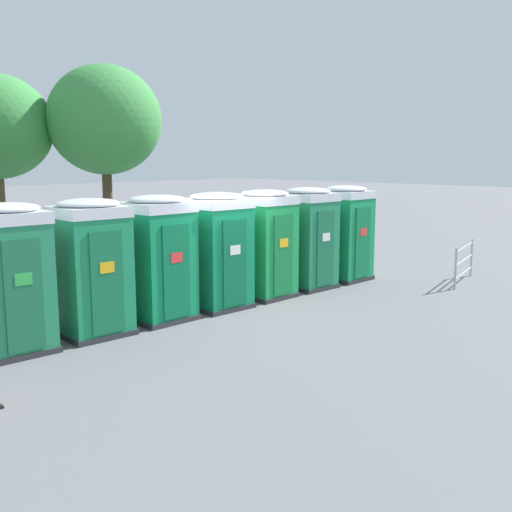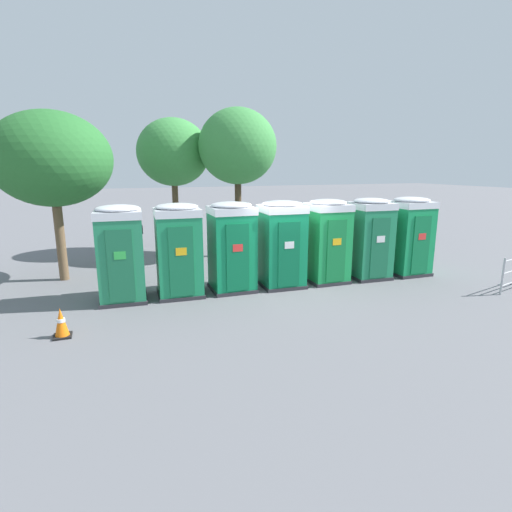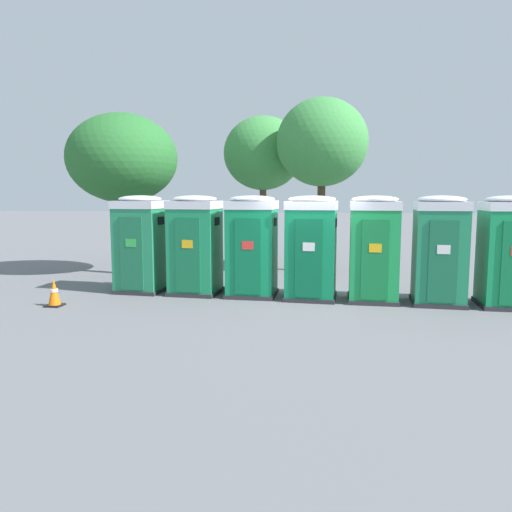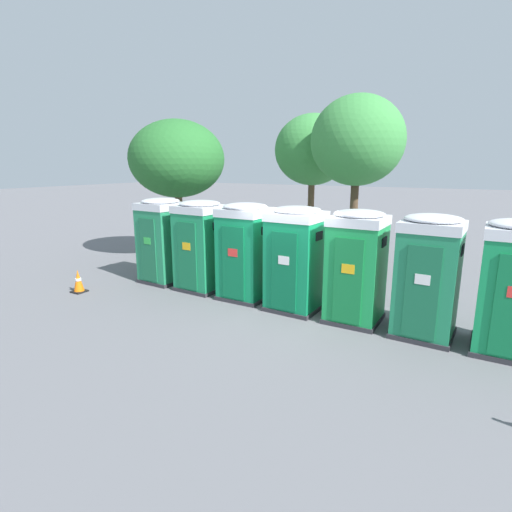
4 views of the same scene
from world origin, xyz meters
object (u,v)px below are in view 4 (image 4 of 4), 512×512
street_tree_0 (313,150)px  street_tree_1 (357,141)px  portapotty_1 (201,245)px  portapotty_2 (245,251)px  portapotty_5 (428,276)px  portapotty_4 (356,266)px  portapotty_3 (295,258)px  street_tree_2 (177,159)px  portapotty_0 (162,240)px  traffic_cone (78,281)px

street_tree_0 → street_tree_1: size_ratio=0.95×
street_tree_1 → portapotty_1: bearing=-126.3°
portapotty_2 → portapotty_5: bearing=-3.4°
street_tree_0 → portapotty_4: bearing=-60.0°
portapotty_3 → portapotty_2: bearing=175.0°
street_tree_2 → street_tree_0: bearing=36.5°
portapotty_5 → portapotty_2: bearing=176.6°
portapotty_0 → street_tree_2: 4.03m
portapotty_2 → portapotty_5: size_ratio=1.00×
portapotty_3 → portapotty_5: (2.98, -0.13, 0.00)m
portapotty_2 → street_tree_2: size_ratio=0.50×
portapotty_1 → portapotty_3: same height
portapotty_4 → street_tree_2: bearing=158.0°
street_tree_1 → street_tree_2: bearing=-167.6°
portapotty_0 → portapotty_2: bearing=-2.6°
portapotty_1 → street_tree_0: (0.94, 5.88, 2.75)m
portapotty_2 → portapotty_3: bearing=-5.0°
portapotty_2 → portapotty_3: (1.49, -0.13, -0.00)m
street_tree_1 → street_tree_0: bearing=142.6°
portapotty_4 → street_tree_1: (-1.37, 4.46, 2.94)m
portapotty_0 → traffic_cone: portapotty_0 is taller
portapotty_1 → portapotty_4: 4.48m
portapotty_0 → portapotty_1: bearing=-2.8°
portapotty_5 → street_tree_1: (-2.86, 4.55, 2.94)m
portapotty_0 → portapotty_4: bearing=-2.9°
portapotty_5 → traffic_cone: bearing=-169.6°
portapotty_0 → portapotty_2: size_ratio=1.00×
street_tree_0 → traffic_cone: (-3.77, -7.82, -3.72)m
portapotty_1 → street_tree_2: bearing=137.8°
portapotty_1 → portapotty_2: same height
street_tree_0 → traffic_cone: street_tree_0 is taller
portapotty_5 → street_tree_0: 8.44m
portapotty_2 → street_tree_0: bearing=95.3°
street_tree_1 → portapotty_2: bearing=-110.6°
portapotty_1 → portapotty_3: (2.98, -0.19, -0.00)m
street_tree_1 → street_tree_2: size_ratio=1.11×
portapotty_0 → portapotty_3: (4.47, -0.27, -0.00)m
portapotty_4 → street_tree_2: size_ratio=0.50×
portapotty_0 → portapotty_1: 1.49m
street_tree_0 → street_tree_2: street_tree_0 is taller
portapotty_0 → portapotty_4: size_ratio=1.00×
portapotty_3 → street_tree_1: bearing=88.4°
street_tree_1 → traffic_cone: (-5.93, -6.17, -3.91)m
portapotty_1 → street_tree_1: (3.10, 4.23, 2.94)m
street_tree_2 → portapotty_5: bearing=-19.2°
portapotty_4 → street_tree_2: street_tree_2 is taller
portapotty_1 → traffic_cone: portapotty_1 is taller
portapotty_4 → portapotty_5: size_ratio=1.00×
street_tree_2 → portapotty_3: bearing=-26.4°
portapotty_3 → portapotty_1: bearing=176.3°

